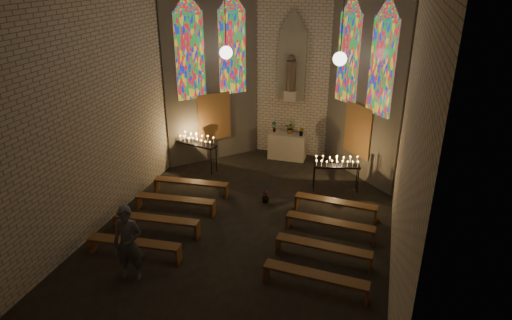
# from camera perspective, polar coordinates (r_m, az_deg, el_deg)

# --- Properties ---
(floor) EXTENTS (12.00, 12.00, 0.00)m
(floor) POSITION_cam_1_polar(r_m,az_deg,el_deg) (13.06, -1.51, -8.95)
(floor) COLOR black
(floor) RESTS_ON ground
(room) EXTENTS (8.22, 12.43, 7.00)m
(room) POSITION_cam_1_polar(r_m,az_deg,el_deg) (14.62, 2.43, 10.52)
(room) COLOR beige
(room) RESTS_ON ground
(altar) EXTENTS (1.40, 0.60, 1.00)m
(altar) POSITION_cam_1_polar(r_m,az_deg,el_deg) (17.53, 3.91, 1.73)
(altar) COLOR beige
(altar) RESTS_ON ground
(flower_vase_left) EXTENTS (0.23, 0.16, 0.43)m
(flower_vase_left) POSITION_cam_1_polar(r_m,az_deg,el_deg) (17.48, 2.29, 4.21)
(flower_vase_left) COLOR #4C723F
(flower_vase_left) RESTS_ON altar
(flower_vase_center) EXTENTS (0.42, 0.37, 0.43)m
(flower_vase_center) POSITION_cam_1_polar(r_m,az_deg,el_deg) (17.34, 4.34, 4.00)
(flower_vase_center) COLOR #4C723F
(flower_vase_center) RESTS_ON altar
(flower_vase_right) EXTENTS (0.25, 0.23, 0.37)m
(flower_vase_right) POSITION_cam_1_polar(r_m,az_deg,el_deg) (17.11, 5.72, 3.56)
(flower_vase_right) COLOR #4C723F
(flower_vase_right) RESTS_ON altar
(aisle_flower_pot) EXTENTS (0.29, 0.29, 0.42)m
(aisle_flower_pot) POSITION_cam_1_polar(r_m,az_deg,el_deg) (14.44, 1.20, -4.55)
(aisle_flower_pot) COLOR #4C723F
(aisle_flower_pot) RESTS_ON ground
(votive_stand_left) EXTENTS (1.77, 0.81, 1.26)m
(votive_stand_left) POSITION_cam_1_polar(r_m,az_deg,el_deg) (16.56, -7.65, 2.39)
(votive_stand_left) COLOR black
(votive_stand_left) RESTS_ON ground
(votive_stand_right) EXTENTS (1.57, 0.70, 1.12)m
(votive_stand_right) POSITION_cam_1_polar(r_m,az_deg,el_deg) (15.09, 10.05, -0.45)
(votive_stand_right) COLOR black
(votive_stand_right) RESTS_ON ground
(pew_left_0) EXTENTS (2.47, 0.53, 0.47)m
(pew_left_0) POSITION_cam_1_polar(r_m,az_deg,el_deg) (15.00, -8.11, -2.93)
(pew_left_0) COLOR brown
(pew_left_0) RESTS_ON ground
(pew_right_0) EXTENTS (2.47, 0.53, 0.47)m
(pew_right_0) POSITION_cam_1_polar(r_m,az_deg,el_deg) (13.89, 9.92, -5.35)
(pew_right_0) COLOR brown
(pew_right_0) RESTS_ON ground
(pew_left_1) EXTENTS (2.47, 0.53, 0.47)m
(pew_left_1) POSITION_cam_1_polar(r_m,az_deg,el_deg) (14.04, -10.09, -5.02)
(pew_left_1) COLOR brown
(pew_left_1) RESTS_ON ground
(pew_right_1) EXTENTS (2.47, 0.53, 0.47)m
(pew_right_1) POSITION_cam_1_polar(r_m,az_deg,el_deg) (12.85, 9.24, -7.87)
(pew_right_1) COLOR brown
(pew_right_1) RESTS_ON ground
(pew_left_2) EXTENTS (2.47, 0.53, 0.47)m
(pew_left_2) POSITION_cam_1_polar(r_m,az_deg,el_deg) (13.13, -12.36, -7.40)
(pew_left_2) COLOR brown
(pew_left_2) RESTS_ON ground
(pew_right_2) EXTENTS (2.47, 0.53, 0.47)m
(pew_right_2) POSITION_cam_1_polar(r_m,az_deg,el_deg) (11.85, 8.43, -10.81)
(pew_right_2) COLOR brown
(pew_right_2) RESTS_ON ground
(pew_left_3) EXTENTS (2.47, 0.53, 0.47)m
(pew_left_3) POSITION_cam_1_polar(r_m,az_deg,el_deg) (12.27, -15.00, -10.12)
(pew_left_3) COLOR brown
(pew_left_3) RESTS_ON ground
(pew_right_3) EXTENTS (2.47, 0.53, 0.47)m
(pew_right_3) POSITION_cam_1_polar(r_m,az_deg,el_deg) (10.88, 7.45, -14.28)
(pew_right_3) COLOR brown
(pew_right_3) RESTS_ON ground
(visitor) EXTENTS (0.79, 0.62, 1.92)m
(visitor) POSITION_cam_1_polar(r_m,az_deg,el_deg) (11.27, -15.68, -9.98)
(visitor) COLOR #494852
(visitor) RESTS_ON ground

